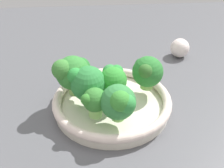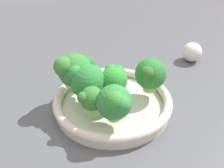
{
  "view_description": "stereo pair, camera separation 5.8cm",
  "coord_description": "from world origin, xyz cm",
  "px_view_note": "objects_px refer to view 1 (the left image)",
  "views": [
    {
      "loc": [
        5.66,
        45.97,
        38.37
      ],
      "look_at": [
        1.68,
        -2.05,
        6.19
      ],
      "focal_mm": 48.3,
      "sensor_mm": 36.0,
      "label": 1
    },
    {
      "loc": [
        -0.13,
        46.1,
        38.37
      ],
      "look_at": [
        1.68,
        -2.05,
        6.19
      ],
      "focal_mm": 48.3,
      "sensor_mm": 36.0,
      "label": 2
    }
  ],
  "objects_px": {
    "bowl": "(112,103)",
    "broccoli_floret_0": "(147,72)",
    "broccoli_floret_2": "(113,78)",
    "garlic_bulb": "(180,48)",
    "broccoli_floret_6": "(72,73)",
    "broccoli_floret_3": "(119,102)",
    "broccoli_floret_1": "(94,100)",
    "broccoli_floret_5": "(81,68)",
    "broccoli_floret_4": "(87,82)"
  },
  "relations": [
    {
      "from": "broccoli_floret_0",
      "to": "broccoli_floret_2",
      "type": "bearing_deg",
      "value": 19.9
    },
    {
      "from": "broccoli_floret_0",
      "to": "broccoli_floret_3",
      "type": "distance_m",
      "value": 0.12
    },
    {
      "from": "broccoli_floret_0",
      "to": "broccoli_floret_5",
      "type": "bearing_deg",
      "value": -16.43
    },
    {
      "from": "broccoli_floret_2",
      "to": "broccoli_floret_4",
      "type": "bearing_deg",
      "value": 8.05
    },
    {
      "from": "broccoli_floret_0",
      "to": "garlic_bulb",
      "type": "height_order",
      "value": "broccoli_floret_0"
    },
    {
      "from": "broccoli_floret_0",
      "to": "broccoli_floret_6",
      "type": "xyz_separation_m",
      "value": [
        0.15,
        0.01,
        0.01
      ]
    },
    {
      "from": "broccoli_floret_0",
      "to": "garlic_bulb",
      "type": "bearing_deg",
      "value": -123.78
    },
    {
      "from": "broccoli_floret_6",
      "to": "broccoli_floret_1",
      "type": "bearing_deg",
      "value": 120.75
    },
    {
      "from": "broccoli_floret_0",
      "to": "broccoli_floret_2",
      "type": "height_order",
      "value": "broccoli_floret_0"
    },
    {
      "from": "broccoli_floret_2",
      "to": "broccoli_floret_3",
      "type": "bearing_deg",
      "value": 93.36
    },
    {
      "from": "bowl",
      "to": "broccoli_floret_2",
      "type": "bearing_deg",
      "value": -155.94
    },
    {
      "from": "bowl",
      "to": "broccoli_floret_6",
      "type": "xyz_separation_m",
      "value": [
        0.08,
        -0.01,
        0.07
      ]
    },
    {
      "from": "broccoli_floret_1",
      "to": "broccoli_floret_3",
      "type": "height_order",
      "value": "broccoli_floret_3"
    },
    {
      "from": "broccoli_floret_0",
      "to": "garlic_bulb",
      "type": "distance_m",
      "value": 0.23
    },
    {
      "from": "broccoli_floret_0",
      "to": "broccoli_floret_5",
      "type": "xyz_separation_m",
      "value": [
        0.13,
        -0.04,
        -0.01
      ]
    },
    {
      "from": "bowl",
      "to": "broccoli_floret_4",
      "type": "relative_size",
      "value": 3.23
    },
    {
      "from": "bowl",
      "to": "broccoli_floret_0",
      "type": "height_order",
      "value": "broccoli_floret_0"
    },
    {
      "from": "broccoli_floret_0",
      "to": "broccoli_floret_1",
      "type": "height_order",
      "value": "broccoli_floret_0"
    },
    {
      "from": "bowl",
      "to": "broccoli_floret_1",
      "type": "xyz_separation_m",
      "value": [
        0.04,
        0.05,
        0.05
      ]
    },
    {
      "from": "bowl",
      "to": "broccoli_floret_3",
      "type": "relative_size",
      "value": 3.37
    },
    {
      "from": "bowl",
      "to": "broccoli_floret_5",
      "type": "xyz_separation_m",
      "value": [
        0.06,
        -0.07,
        0.05
      ]
    },
    {
      "from": "broccoli_floret_2",
      "to": "broccoli_floret_6",
      "type": "height_order",
      "value": "broccoli_floret_6"
    },
    {
      "from": "broccoli_floret_1",
      "to": "broccoli_floret_5",
      "type": "xyz_separation_m",
      "value": [
        0.02,
        -0.12,
        -0.0
      ]
    },
    {
      "from": "bowl",
      "to": "broccoli_floret_5",
      "type": "bearing_deg",
      "value": -47.68
    },
    {
      "from": "broccoli_floret_2",
      "to": "garlic_bulb",
      "type": "xyz_separation_m",
      "value": [
        -0.19,
        -0.21,
        -0.05
      ]
    },
    {
      "from": "broccoli_floret_3",
      "to": "broccoli_floret_4",
      "type": "distance_m",
      "value": 0.08
    },
    {
      "from": "broccoli_floret_6",
      "to": "garlic_bulb",
      "type": "xyz_separation_m",
      "value": [
        -0.27,
        -0.2,
        -0.06
      ]
    },
    {
      "from": "broccoli_floret_1",
      "to": "broccoli_floret_2",
      "type": "height_order",
      "value": "broccoli_floret_2"
    },
    {
      "from": "bowl",
      "to": "garlic_bulb",
      "type": "xyz_separation_m",
      "value": [
        -0.2,
        -0.21,
        0.01
      ]
    },
    {
      "from": "broccoli_floret_2",
      "to": "broccoli_floret_5",
      "type": "distance_m",
      "value": 0.09
    },
    {
      "from": "garlic_bulb",
      "to": "broccoli_floret_0",
      "type": "bearing_deg",
      "value": 56.22
    },
    {
      "from": "broccoli_floret_1",
      "to": "broccoli_floret_6",
      "type": "bearing_deg",
      "value": -59.25
    },
    {
      "from": "garlic_bulb",
      "to": "broccoli_floret_2",
      "type": "bearing_deg",
      "value": 47.29
    },
    {
      "from": "garlic_bulb",
      "to": "broccoli_floret_6",
      "type": "bearing_deg",
      "value": 35.95
    },
    {
      "from": "broccoli_floret_0",
      "to": "broccoli_floret_6",
      "type": "distance_m",
      "value": 0.15
    },
    {
      "from": "broccoli_floret_1",
      "to": "broccoli_floret_5",
      "type": "bearing_deg",
      "value": -79.0
    },
    {
      "from": "broccoli_floret_2",
      "to": "broccoli_floret_6",
      "type": "relative_size",
      "value": 0.8
    },
    {
      "from": "garlic_bulb",
      "to": "broccoli_floret_4",
      "type": "bearing_deg",
      "value": 41.73
    },
    {
      "from": "broccoli_floret_1",
      "to": "broccoli_floret_6",
      "type": "distance_m",
      "value": 0.08
    },
    {
      "from": "broccoli_floret_4",
      "to": "broccoli_floret_5",
      "type": "bearing_deg",
      "value": -79.88
    },
    {
      "from": "broccoli_floret_4",
      "to": "broccoli_floret_1",
      "type": "bearing_deg",
      "value": 102.31
    },
    {
      "from": "bowl",
      "to": "broccoli_floret_4",
      "type": "xyz_separation_m",
      "value": [
        0.05,
        0.01,
        0.06
      ]
    },
    {
      "from": "broccoli_floret_5",
      "to": "garlic_bulb",
      "type": "relative_size",
      "value": 1.04
    },
    {
      "from": "bowl",
      "to": "broccoli_floret_0",
      "type": "bearing_deg",
      "value": -159.96
    },
    {
      "from": "broccoli_floret_2",
      "to": "garlic_bulb",
      "type": "bearing_deg",
      "value": -132.71
    },
    {
      "from": "broccoli_floret_6",
      "to": "bowl",
      "type": "bearing_deg",
      "value": 170.17
    },
    {
      "from": "bowl",
      "to": "broccoli_floret_3",
      "type": "xyz_separation_m",
      "value": [
        -0.01,
        0.07,
        0.05
      ]
    },
    {
      "from": "broccoli_floret_1",
      "to": "broccoli_floret_4",
      "type": "distance_m",
      "value": 0.05
    },
    {
      "from": "broccoli_floret_4",
      "to": "garlic_bulb",
      "type": "distance_m",
      "value": 0.33
    },
    {
      "from": "broccoli_floret_1",
      "to": "broccoli_floret_0",
      "type": "bearing_deg",
      "value": -143.65
    }
  ]
}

